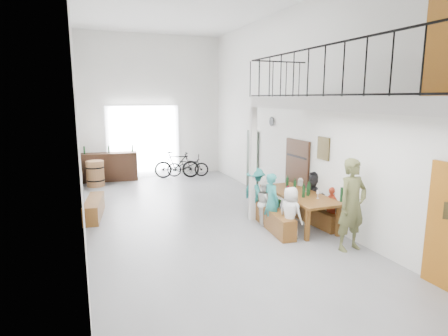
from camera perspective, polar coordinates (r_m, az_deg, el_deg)
name	(u,v)px	position (r m, az deg, el deg)	size (l,w,h in m)	color
floor	(199,220)	(9.77, -3.84, -7.88)	(12.00, 12.00, 0.00)	slate
room_walls	(197,79)	(9.27, -4.12, 13.43)	(12.00, 12.00, 12.00)	white
gateway_portal	(144,142)	(15.07, -12.15, 3.94)	(2.80, 0.08, 2.80)	white
right_wall_decor	(335,158)	(8.95, 16.52, 1.48)	(0.07, 8.28, 5.07)	#925110
balcony	(349,105)	(7.41, 18.52, 9.04)	(1.52, 5.62, 4.00)	silver
tasting_table	(299,197)	(9.40, 11.36, -4.33)	(0.99, 2.38, 0.79)	brown
bench_inner	(271,218)	(9.21, 7.23, -7.51)	(0.34, 2.11, 0.48)	brown
bench_wall	(310,214)	(9.75, 13.02, -6.87)	(0.24, 1.83, 0.42)	brown
tableware	(300,187)	(9.41, 11.52, -2.84)	(0.64, 1.48, 0.35)	black
side_bench	(94,208)	(10.49, -19.17, -5.77)	(0.38, 1.72, 0.48)	brown
oak_barrel	(95,174)	(14.01, -19.01, -0.81)	(0.62, 0.62, 0.91)	#905D35
serving_counter	(110,167)	(14.76, -17.02, 0.17)	(2.02, 0.56, 1.07)	#392010
counter_bottles	(109,149)	(14.67, -17.16, 2.76)	(1.78, 0.15, 0.28)	black
guest_left_a	(290,213)	(8.45, 10.07, -6.78)	(0.58, 0.38, 1.19)	white
guest_left_b	(272,202)	(8.95, 7.27, -5.09)	(0.50, 0.33, 1.37)	teal
guest_left_c	(265,203)	(9.34, 6.34, -5.28)	(0.53, 0.42, 1.10)	white
guest_left_d	(255,193)	(9.74, 4.81, -3.84)	(0.87, 0.50, 1.34)	teal
guest_right_a	(331,208)	(9.29, 16.03, -5.92)	(0.61, 0.25, 1.04)	#BC3C20
guest_right_b	(314,195)	(9.85, 13.61, -4.09)	(1.20, 0.38, 1.29)	black
guest_right_c	(302,196)	(10.26, 11.82, -4.19)	(0.50, 0.33, 1.03)	white
host_standing	(352,205)	(8.08, 18.94, -5.34)	(0.70, 0.46, 1.91)	brown
potted_plant	(277,199)	(10.92, 8.03, -4.65)	(0.43, 0.37, 0.48)	#194B1C
bicycle_near	(188,166)	(14.96, -5.55, 0.33)	(0.57, 1.64, 0.86)	black
bicycle_far	(177,165)	(14.71, -7.19, 0.49)	(0.49, 1.74, 1.05)	black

